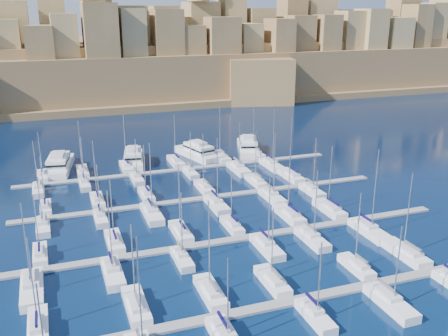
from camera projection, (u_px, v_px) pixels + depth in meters
name	position (u px, v px, depth m)	size (l,w,h in m)	color
ground	(222.00, 215.00, 103.64)	(600.00, 600.00, 0.00)	black
pontoon_near	(299.00, 300.00, 73.11)	(84.00, 2.00, 0.40)	slate
pontoon_mid_near	(243.00, 238.00, 92.82)	(84.00, 2.00, 0.40)	slate
pontoon_mid_far	(207.00, 198.00, 112.54)	(84.00, 2.00, 0.40)	slate
pontoon_far	(182.00, 169.00, 132.25)	(84.00, 2.00, 0.40)	slate
sailboat_0	(38.00, 327.00, 66.05)	(2.61, 8.71, 13.74)	white
sailboat_1	(136.00, 306.00, 70.67)	(2.88, 9.60, 13.41)	white
sailboat_2	(211.00, 292.00, 74.08)	(2.78, 9.26, 15.50)	white
sailboat_3	(273.00, 281.00, 77.13)	(2.65, 8.85, 12.97)	white
sailboat_4	(356.00, 266.00, 81.52)	(2.38, 7.94, 13.64)	white
sailboat_5	(406.00, 253.00, 85.93)	(3.05, 10.17, 15.45)	white
sailboat_9	(315.00, 316.00, 68.52)	(2.40, 7.99, 12.41)	white
sailboat_10	(390.00, 302.00, 71.61)	(2.88, 9.59, 13.16)	white
sailboat_12	(40.00, 254.00, 85.55)	(2.38, 7.92, 11.76)	white
sailboat_13	(115.00, 242.00, 90.15)	(2.73, 9.09, 12.58)	white
sailboat_14	(181.00, 232.00, 94.13)	(2.72, 9.08, 14.36)	white
sailboat_15	(232.00, 225.00, 96.94)	(2.40, 8.01, 12.05)	white
sailboat_16	(289.00, 215.00, 101.89)	(2.97, 9.90, 15.05)	white
sailboat_17	(330.00, 209.00, 104.83)	(2.91, 9.69, 14.58)	white
sailboat_18	(32.00, 288.00, 75.12)	(3.27, 10.91, 15.11)	white
sailboat_19	(113.00, 273.00, 79.56)	(2.90, 9.67, 15.21)	white
sailboat_20	(182.00, 259.00, 84.11)	(2.36, 7.88, 13.03)	white
sailboat_21	(267.00, 246.00, 88.31)	(2.86, 9.52, 14.16)	white
sailboat_22	(312.00, 238.00, 91.38)	(2.78, 9.25, 14.37)	white
sailboat_23	(369.00, 230.00, 94.82)	(3.06, 10.20, 17.13)	white
sailboat_24	(46.00, 208.00, 105.56)	(2.31, 7.70, 12.15)	white
sailboat_25	(97.00, 200.00, 109.46)	(2.60, 8.68, 14.40)	white
sailboat_26	(146.00, 195.00, 112.85)	(2.54, 8.46, 12.52)	white
sailboat_27	(204.00, 187.00, 117.46)	(2.65, 8.83, 13.84)	white
sailboat_28	(256.00, 181.00, 121.71)	(2.63, 8.76, 13.42)	white
sailboat_29	(291.00, 176.00, 125.49)	(3.06, 10.19, 16.02)	white
sailboat_30	(43.00, 226.00, 96.49)	(2.55, 8.51, 14.23)	white
sailboat_31	(100.00, 218.00, 100.33)	(2.34, 7.80, 12.46)	white
sailboat_32	(152.00, 213.00, 102.46)	(3.12, 10.40, 16.23)	white
sailboat_33	(217.00, 204.00, 107.28)	(2.94, 9.80, 15.91)	white
sailboat_34	(272.00, 197.00, 111.63)	(2.87, 9.58, 15.91)	white
sailboat_35	(312.00, 191.00, 115.40)	(2.59, 8.63, 13.69)	white
sailboat_36	(43.00, 176.00, 125.45)	(2.51, 8.36, 12.23)	white
sailboat_37	(82.00, 171.00, 128.96)	(2.76, 9.21, 14.28)	white
sailboat_38	(127.00, 167.00, 132.55)	(2.72, 9.07, 14.93)	white
sailboat_39	(176.00, 161.00, 137.26)	(2.94, 9.81, 13.96)	white
sailboat_40	(221.00, 157.00, 141.59)	(3.02, 10.06, 15.55)	white
sailboat_41	(254.00, 153.00, 144.97)	(3.05, 10.17, 15.92)	white
sailboat_42	(38.00, 190.00, 115.92)	(2.58, 8.60, 12.94)	white
sailboat_43	(85.00, 184.00, 119.63)	(2.34, 7.81, 12.85)	white
sailboat_44	(137.00, 179.00, 123.53)	(2.45, 8.15, 11.24)	white
sailboat_45	(190.00, 173.00, 128.05)	(2.40, 8.00, 11.93)	white
sailboat_46	(239.00, 169.00, 131.06)	(3.15, 10.50, 13.74)	white
sailboat_47	(272.00, 165.00, 134.19)	(3.11, 10.38, 16.54)	white
motor_yacht_a	(59.00, 164.00, 131.53)	(8.84, 19.77, 5.25)	white
motor_yacht_b	(133.00, 158.00, 136.87)	(7.98, 17.58, 5.25)	white
motor_yacht_c	(198.00, 152.00, 142.97)	(9.51, 18.02, 5.25)	white
motor_yacht_d	(248.00, 146.00, 148.58)	(10.99, 19.24, 5.25)	white
fortified_city	(113.00, 66.00, 238.19)	(460.00, 108.95, 59.52)	brown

